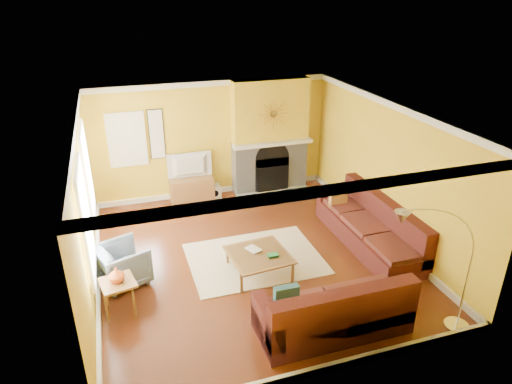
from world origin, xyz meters
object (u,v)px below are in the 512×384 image
object	(u,v)px
side_table	(120,297)
arc_lamp	(435,275)
media_console	(192,189)
sectional_sofa	(324,247)
armchair	(123,264)
coffee_table	(259,263)

from	to	relation	value
side_table	arc_lamp	distance (m)	4.61
media_console	arc_lamp	xyz separation A→B (m)	(2.32, -5.56, 0.79)
media_console	side_table	bearing A→B (deg)	-116.28
sectional_sofa	side_table	world-z (taller)	sectional_sofa
sectional_sofa	side_table	xyz separation A→B (m)	(-3.48, -0.11, -0.17)
armchair	side_table	world-z (taller)	armchair
media_console	arc_lamp	world-z (taller)	arc_lamp
side_table	media_console	bearing A→B (deg)	63.72
side_table	armchair	bearing A→B (deg)	82.83
sectional_sofa	arc_lamp	xyz separation A→B (m)	(0.64, -2.02, 0.61)
sectional_sofa	armchair	world-z (taller)	sectional_sofa
sectional_sofa	arc_lamp	world-z (taller)	arc_lamp
sectional_sofa	side_table	size ratio (longest dim) A/B	6.99
armchair	arc_lamp	bearing A→B (deg)	-143.34
coffee_table	side_table	bearing A→B (deg)	-172.17
sectional_sofa	armchair	bearing A→B (deg)	168.86
coffee_table	arc_lamp	bearing A→B (deg)	-51.74
sectional_sofa	coffee_table	world-z (taller)	sectional_sofa
media_console	armchair	size ratio (longest dim) A/B	1.29
coffee_table	media_console	xyz separation A→B (m)	(-0.56, 3.32, 0.08)
sectional_sofa	arc_lamp	bearing A→B (deg)	-72.34
armchair	side_table	xyz separation A→B (m)	(-0.10, -0.77, -0.08)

